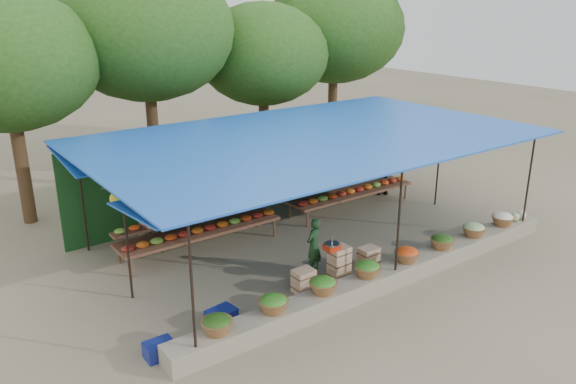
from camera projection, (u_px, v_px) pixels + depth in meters
ground at (312, 242)px, 14.45m from camera, size 60.00×60.00×0.00m
stone_curb at (390, 276)px, 12.28m from camera, size 10.60×0.55×0.40m
stall_canopy at (312, 141)px, 13.62m from camera, size 10.80×6.60×2.82m
produce_baskets at (388, 262)px, 12.11m from camera, size 8.98×0.58×0.34m
netting_backdrop at (246, 168)px, 16.45m from camera, size 10.60×0.06×2.50m
tree_row at (207, 40)px, 17.85m from camera, size 16.51×5.50×7.12m
fruit_table_left at (199, 226)px, 13.89m from camera, size 4.21×0.95×0.93m
fruit_table_right at (350, 188)px, 16.68m from camera, size 4.21×0.95×0.93m
crate_counter at (338, 266)px, 12.46m from camera, size 2.35×0.34×0.77m
weighing_scale at (332, 246)px, 12.17m from camera, size 0.33×0.33×0.35m
vendor_seated at (314, 245)px, 12.70m from camera, size 0.55×0.46×1.30m
customer_left at (151, 221)px, 13.52m from camera, size 0.89×0.72×1.75m
customer_mid at (300, 179)px, 17.03m from camera, size 1.07×0.70×1.56m
customer_right at (382, 171)px, 17.84m from camera, size 0.96×0.80×1.54m
blue_crate_front at (159, 350)px, 9.77m from camera, size 0.50×0.37×0.30m
blue_crate_back at (221, 317)px, 10.74m from camera, size 0.60×0.47×0.33m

